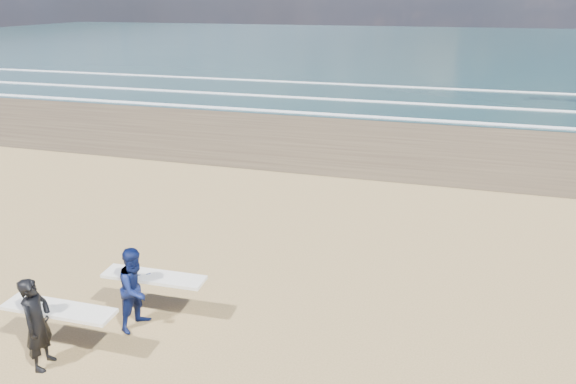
% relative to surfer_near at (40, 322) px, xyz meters
% --- Properties ---
extents(ocean, '(220.00, 100.00, 0.02)m').
position_rel_surfer_near_xyz_m(ocean, '(20.11, 72.02, -0.93)').
color(ocean, '#1A373A').
rests_on(ocean, ground).
extents(surfer_near, '(2.21, 1.00, 1.84)m').
position_rel_surfer_near_xyz_m(surfer_near, '(0.00, 0.00, 0.00)').
color(surfer_near, black).
rests_on(surfer_near, ground).
extents(surfer_far, '(2.22, 1.16, 1.79)m').
position_rel_surfer_near_xyz_m(surfer_far, '(1.04, 1.59, -0.03)').
color(surfer_far, '#0D194D').
rests_on(surfer_far, ground).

